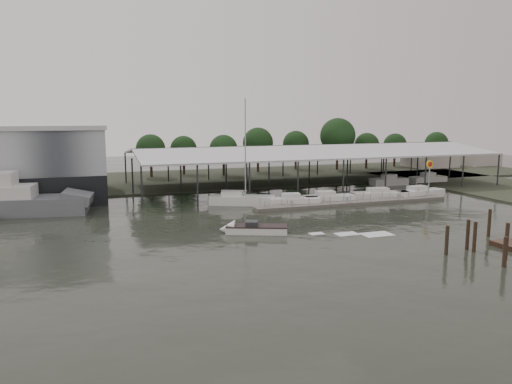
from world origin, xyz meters
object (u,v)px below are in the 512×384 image
object	(u,v)px
white_sailboat	(241,200)
speedboat_underway	(251,229)
shell_fuel_sign	(429,172)
grey_trawler	(8,202)

from	to	relation	value
white_sailboat	speedboat_underway	size ratio (longest dim) A/B	0.83
white_sailboat	speedboat_underway	world-z (taller)	white_sailboat
shell_fuel_sign	grey_trawler	xyz separation A→B (m)	(-54.60, 7.48, -2.35)
shell_fuel_sign	speedboat_underway	xyz separation A→B (m)	(-30.22, -10.81, -3.53)
shell_fuel_sign	white_sailboat	world-z (taller)	white_sailboat
shell_fuel_sign	grey_trawler	size ratio (longest dim) A/B	0.29
grey_trawler	speedboat_underway	xyz separation A→B (m)	(24.38, -18.29, -1.19)
grey_trawler	speedboat_underway	distance (m)	30.50
grey_trawler	white_sailboat	size ratio (longest dim) A/B	1.37
shell_fuel_sign	speedboat_underway	bearing A→B (deg)	-160.32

